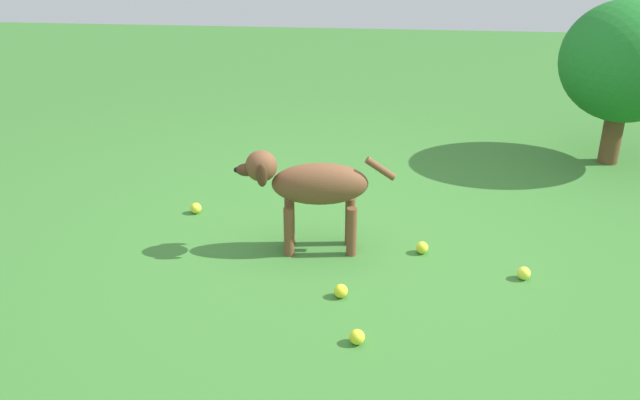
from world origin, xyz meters
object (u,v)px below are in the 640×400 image
(dog, at_px, (311,186))
(tennis_ball_2, at_px, (196,208))
(tennis_ball_4, at_px, (422,248))
(tennis_ball_0, at_px, (524,273))
(tennis_ball_3, at_px, (357,337))
(tennis_ball_1, at_px, (341,291))

(dog, xyz_separation_m, tennis_ball_2, (0.38, 0.74, -0.34))
(dog, distance_m, tennis_ball_4, 0.68)
(tennis_ball_2, bearing_deg, tennis_ball_4, -105.28)
(dog, height_order, tennis_ball_0, dog)
(tennis_ball_0, distance_m, tennis_ball_4, 0.54)
(dog, xyz_separation_m, tennis_ball_3, (-0.82, -0.29, -0.34))
(dog, xyz_separation_m, tennis_ball_1, (-0.46, -0.20, -0.34))
(tennis_ball_1, relative_size, tennis_ball_3, 1.00)
(tennis_ball_0, xyz_separation_m, tennis_ball_1, (-0.26, 0.89, 0.00))
(tennis_ball_0, height_order, tennis_ball_4, same)
(dog, relative_size, tennis_ball_3, 12.58)
(tennis_ball_4, bearing_deg, tennis_ball_2, 74.72)
(dog, distance_m, tennis_ball_2, 0.90)
(tennis_ball_4, bearing_deg, tennis_ball_3, 160.23)
(tennis_ball_3, bearing_deg, tennis_ball_0, -52.05)
(tennis_ball_3, bearing_deg, dog, 19.68)
(dog, relative_size, tennis_ball_0, 12.58)
(tennis_ball_2, distance_m, tennis_ball_3, 1.59)
(dog, distance_m, tennis_ball_1, 0.61)
(dog, bearing_deg, tennis_ball_2, -33.71)
(dog, relative_size, tennis_ball_4, 12.58)
(tennis_ball_2, height_order, tennis_ball_3, same)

